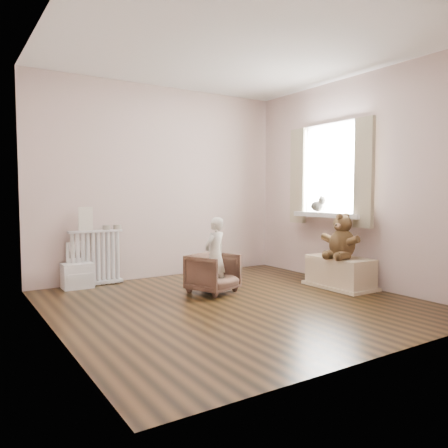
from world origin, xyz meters
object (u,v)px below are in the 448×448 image
armchair (213,273)px  child (215,255)px  radiator (96,254)px  toy_bench (340,271)px  teddy_bear (342,233)px  plush_cat (318,205)px  toy_vanity (77,265)px

armchair → child: bearing=-110.3°
radiator → toy_bench: (2.48, -1.73, -0.19)m
teddy_bear → plush_cat: (0.19, 0.61, 0.33)m
teddy_bear → child: bearing=146.5°
toy_vanity → armchair: 1.68m
plush_cat → toy_bench: bearing=-98.4°
armchair → toy_bench: 1.58m
radiator → teddy_bear: (2.44, -1.80, 0.28)m
child → toy_bench: (1.46, -0.54, -0.25)m
toy_bench → toy_vanity: bearing=148.1°
toy_bench → armchair: bearing=157.8°
toy_bench → child: bearing=159.5°
radiator → armchair: bearing=-47.9°
child → plush_cat: 1.69m
radiator → armchair: (1.02, -1.13, -0.16)m
armchair → toy_bench: size_ratio=0.63×
child → teddy_bear: (1.41, -0.61, 0.22)m
child → plush_cat: bearing=159.5°
toy_vanity → teddy_bear: 3.23m
toy_vanity → armchair: size_ratio=1.11×
radiator → toy_vanity: 0.27m
plush_cat → teddy_bear: bearing=-101.0°
toy_vanity → child: child is taller
armchair → teddy_bear: size_ratio=0.94×
toy_bench → teddy_bear: (-0.05, -0.07, 0.47)m
toy_vanity → radiator: bearing=7.2°
armchair → plush_cat: bearing=-22.3°
radiator → teddy_bear: teddy_bear is taller
plush_cat → armchair: bearing=-175.8°
teddy_bear → plush_cat: plush_cat is taller
teddy_bear → plush_cat: bearing=62.9°
radiator → toy_bench: bearing=-34.8°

